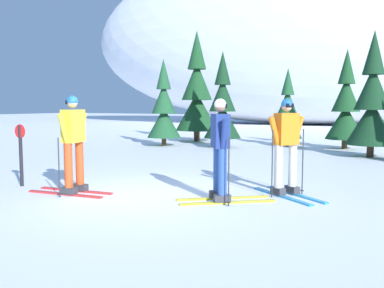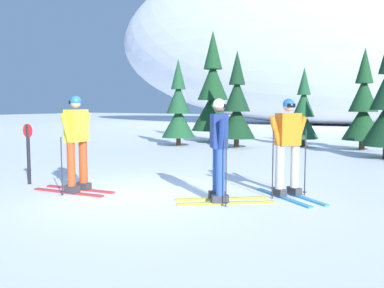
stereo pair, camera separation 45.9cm
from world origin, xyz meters
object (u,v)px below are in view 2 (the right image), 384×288
Objects in this scene: skier_yellow_jacket at (76,142)px; pine_tree_center_left at (237,107)px; skier_orange_jacket at (288,146)px; pine_tree_far_left at (178,110)px; pine_tree_center at (303,114)px; trail_marker_post at (28,150)px; pine_tree_left at (213,95)px; pine_tree_center_right at (363,108)px; skier_navy_jacket at (219,148)px.

pine_tree_center_left is (-0.84, 9.01, 0.59)m from skier_yellow_jacket.
skier_orange_jacket is 9.51m from pine_tree_far_left.
pine_tree_center is (2.07, 1.80, -0.24)m from pine_tree_center_left.
pine_tree_far_left is at bearing 110.40° from skier_yellow_jacket.
pine_tree_left is at bearing 97.75° from trail_marker_post.
pine_tree_center_left is at bearing 13.88° from pine_tree_far_left.
pine_tree_center is 2.26m from pine_tree_center_right.
skier_yellow_jacket is at bearing -154.62° from skier_orange_jacket.
skier_orange_jacket is at bearing -45.46° from pine_tree_far_left.
skier_navy_jacket is 0.47× the size of pine_tree_center_left.
skier_yellow_jacket reaches higher than trail_marker_post.
skier_navy_jacket is 1.00× the size of skier_orange_jacket.
pine_tree_left is at bearing 177.28° from pine_tree_center.
pine_tree_far_left is 0.94× the size of pine_tree_center_right.
skier_orange_jacket is 0.97× the size of skier_yellow_jacket.
trail_marker_post is (-4.92, -10.53, -0.83)m from pine_tree_center_right.
trail_marker_post is at bearing -93.92° from pine_tree_center_left.
skier_yellow_jacket is 9.02m from pine_tree_far_left.
pine_tree_far_left reaches higher than trail_marker_post.
skier_navy_jacket is at bearing -61.55° from pine_tree_left.
skier_yellow_jacket reaches higher than skier_orange_jacket.
pine_tree_center_left is (-3.50, 8.34, 0.63)m from skier_navy_jacket.
skier_orange_jacket is at bearing -89.64° from pine_tree_center_right.
pine_tree_center is 0.84× the size of pine_tree_center_right.
pine_tree_left reaches higher than pine_tree_center.
skier_orange_jacket is 0.35× the size of pine_tree_left.
pine_tree_center is (1.23, 10.81, 0.35)m from skier_yellow_jacket.
pine_tree_left is at bearing 118.45° from skier_navy_jacket.
pine_tree_center is at bearing 104.09° from skier_orange_jacket.
pine_tree_far_left is 2.65m from pine_tree_left.
pine_tree_left is at bearing 124.71° from skier_orange_jacket.
pine_tree_center_left is 2.95× the size of trail_marker_post.
pine_tree_center is (-2.29, 9.14, 0.39)m from skier_orange_jacket.
trail_marker_post is at bearing 177.93° from skier_yellow_jacket.
skier_orange_jacket is at bearing -75.91° from pine_tree_center.
pine_tree_center_left is 2.75m from pine_tree_center.
skier_yellow_jacket is at bearing -2.07° from trail_marker_post.
pine_tree_center_right is at bearing -5.78° from pine_tree_center.
pine_tree_far_left is (-6.66, 6.77, 0.53)m from skier_orange_jacket.
pine_tree_far_left is at bearing -151.55° from pine_tree_center.
pine_tree_left is at bearing 176.21° from pine_tree_center_right.
pine_tree_center reaches higher than skier_yellow_jacket.
skier_orange_jacket is 1.40× the size of trail_marker_post.
pine_tree_center is at bearing -2.72° from pine_tree_left.
skier_navy_jacket is at bearing -130.58° from skier_orange_jacket.
skier_yellow_jacket is 0.52× the size of pine_tree_far_left.
pine_tree_center reaches higher than skier_orange_jacket.
skier_navy_jacket is 0.47× the size of pine_tree_center_right.
pine_tree_left is at bearing 104.98° from skier_yellow_jacket.
pine_tree_left is (-5.60, 10.34, 1.16)m from skier_navy_jacket.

